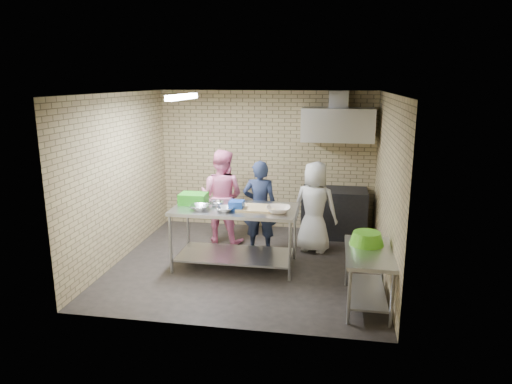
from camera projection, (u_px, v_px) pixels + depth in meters
floor at (248, 264)px, 7.47m from camera, size 4.20×4.20×0.00m
ceiling at (247, 93)px, 6.83m from camera, size 4.20×4.20×0.00m
back_wall at (266, 161)px, 9.07m from camera, size 4.20×0.06×2.70m
front_wall at (215, 220)px, 5.24m from camera, size 4.20×0.06×2.70m
left_wall at (120, 178)px, 7.49m from camera, size 0.06×4.00×2.70m
right_wall at (387, 187)px, 6.81m from camera, size 0.06×4.00×2.70m
prep_table at (235, 237)px, 7.29m from camera, size 1.92×0.96×0.96m
side_counter at (368, 278)px, 6.04m from camera, size 0.60×1.20×0.75m
stove at (334, 213)px, 8.73m from camera, size 1.20×0.70×0.90m
range_hood at (338, 125)px, 8.38m from camera, size 1.30×0.60×0.60m
hood_duct at (339, 99)px, 8.42m from camera, size 0.35×0.30×0.30m
wall_shelf at (354, 134)px, 8.56m from camera, size 0.80×0.20×0.04m
fluorescent_fixture at (182, 97)px, 7.01m from camera, size 0.10×1.25×0.08m
green_crate at (193, 199)px, 7.39m from camera, size 0.43×0.32×0.17m
blue_tub at (236, 205)px, 7.06m from camera, size 0.21×0.21×0.14m
cutting_board at (257, 208)px, 7.10m from camera, size 0.59×0.45×0.03m
mixing_bowl_a at (200, 207)px, 7.06m from camera, size 0.32×0.32×0.07m
mixing_bowl_b at (217, 204)px, 7.27m from camera, size 0.24×0.24×0.07m
mixing_bowl_c at (225, 209)px, 6.98m from camera, size 0.29×0.29×0.07m
ceramic_bowl at (278, 210)px, 6.91m from camera, size 0.39×0.39×0.09m
green_basin at (367, 238)px, 6.17m from camera, size 0.46×0.46×0.17m
bottle_green at (362, 129)px, 8.51m from camera, size 0.06×0.06×0.15m
man_navy at (260, 207)px, 7.85m from camera, size 0.59×0.39×1.59m
woman_pink at (222, 196)px, 8.31m from camera, size 0.93×0.78×1.70m
woman_white at (315, 207)px, 7.87m from camera, size 0.87×0.68×1.57m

